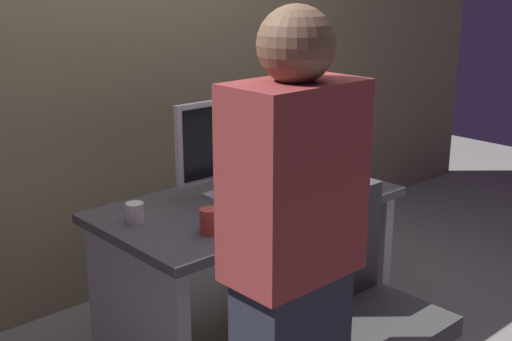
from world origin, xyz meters
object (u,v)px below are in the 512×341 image
object	(u,v)px
keyboard	(251,208)
mouse	(299,193)
book_stack	(298,162)
office_chair	(366,327)
cup_by_monitor	(135,213)
person_at_desk	(292,276)
monitor	(227,142)
desk	(249,246)
cup_near_keyboard	(209,221)

from	to	relation	value
keyboard	mouse	world-z (taller)	mouse
keyboard	book_stack	bearing A→B (deg)	23.68
office_chair	cup_by_monitor	distance (m)	1.03
person_at_desk	monitor	xyz separation A→B (m)	(0.56, 0.97, 0.14)
office_chair	person_at_desk	world-z (taller)	person_at_desk
desk	cup_near_keyboard	xyz separation A→B (m)	(-0.39, -0.20, 0.28)
desk	keyboard	xyz separation A→B (m)	(-0.08, -0.11, 0.24)
keyboard	desk	bearing A→B (deg)	55.18
cup_near_keyboard	book_stack	world-z (taller)	book_stack
monitor	person_at_desk	bearing A→B (deg)	-120.19
desk	person_at_desk	size ratio (longest dim) A/B	0.83
monitor	desk	bearing A→B (deg)	-72.59
desk	monitor	distance (m)	0.50
person_at_desk	book_stack	bearing A→B (deg)	43.28
monitor	keyboard	bearing A→B (deg)	-102.51
cup_by_monitor	book_stack	xyz separation A→B (m)	(0.94, -0.03, 0.04)
desk	office_chair	xyz separation A→B (m)	(-0.09, -0.76, -0.07)
office_chair	keyboard	xyz separation A→B (m)	(0.00, 0.65, 0.31)
cup_near_keyboard	cup_by_monitor	size ratio (longest dim) A/B	1.22
cup_by_monitor	book_stack	distance (m)	0.94
monitor	cup_near_keyboard	world-z (taller)	monitor
mouse	person_at_desk	bearing A→B (deg)	-137.20
cup_near_keyboard	mouse	bearing A→B (deg)	7.56
person_at_desk	keyboard	size ratio (longest dim) A/B	3.81
cup_near_keyboard	book_stack	xyz separation A→B (m)	(0.79, 0.27, 0.03)
monitor	mouse	world-z (taller)	monitor
cup_near_keyboard	book_stack	size ratio (longest dim) A/B	0.44
office_chair	keyboard	bearing A→B (deg)	89.65
person_at_desk	keyboard	xyz separation A→B (m)	(0.52, 0.76, -0.11)
office_chair	keyboard	world-z (taller)	office_chair
book_stack	cup_by_monitor	bearing A→B (deg)	178.39
desk	office_chair	size ratio (longest dim) A/B	1.45
desk	cup_by_monitor	size ratio (longest dim) A/B	16.17
cup_by_monitor	book_stack	bearing A→B (deg)	-1.61
cup_near_keyboard	book_stack	distance (m)	0.83
cup_near_keyboard	monitor	bearing A→B (deg)	40.90
office_chair	cup_near_keyboard	size ratio (longest dim) A/B	9.15
monitor	keyboard	xyz separation A→B (m)	(-0.05, -0.21, -0.25)
office_chair	cup_near_keyboard	xyz separation A→B (m)	(-0.30, 0.56, 0.35)
monitor	keyboard	distance (m)	0.33
desk	cup_near_keyboard	distance (m)	0.51
person_at_desk	keyboard	bearing A→B (deg)	55.65
monitor	cup_near_keyboard	distance (m)	0.51
monitor	cup_near_keyboard	xyz separation A→B (m)	(-0.35, -0.30, -0.21)
cup_near_keyboard	keyboard	bearing A→B (deg)	16.64
office_chair	person_at_desk	bearing A→B (deg)	-168.55
keyboard	book_stack	distance (m)	0.52
office_chair	book_stack	world-z (taller)	office_chair
office_chair	keyboard	size ratio (longest dim) A/B	2.19
person_at_desk	keyboard	distance (m)	0.92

